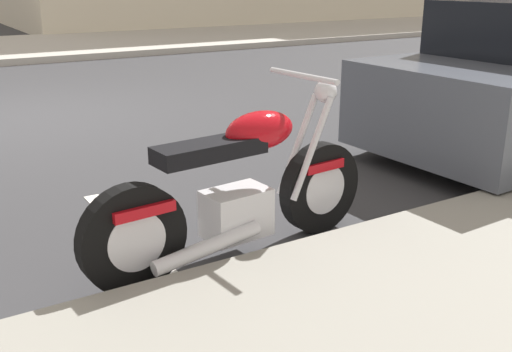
# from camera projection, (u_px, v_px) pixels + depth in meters

# --- Properties ---
(ground_plane) EXTENTS (260.00, 260.00, 0.00)m
(ground_plane) POSITION_uv_depth(u_px,v_px,m) (16.00, 120.00, 7.32)
(ground_plane) COLOR #333335
(sidewalk_far_curb) EXTENTS (120.00, 5.00, 0.14)m
(sidewalk_far_curb) POSITION_uv_depth(u_px,v_px,m) (363.00, 28.00, 19.15)
(sidewalk_far_curb) COLOR #ADA89E
(sidewalk_far_curb) RESTS_ON ground
(parking_stall_stripe) EXTENTS (0.12, 2.20, 0.01)m
(parking_stall_stripe) POSITION_uv_depth(u_px,v_px,m) (141.00, 246.00, 3.90)
(parking_stall_stripe) COLOR silver
(parking_stall_stripe) RESTS_ON ground
(parked_motorcycle) EXTENTS (2.02, 0.62, 1.11)m
(parked_motorcycle) POSITION_uv_depth(u_px,v_px,m) (239.00, 193.00, 3.63)
(parked_motorcycle) COLOR black
(parked_motorcycle) RESTS_ON ground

